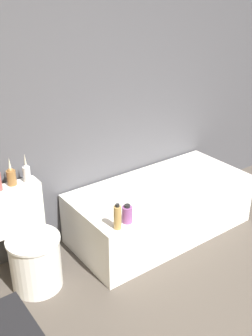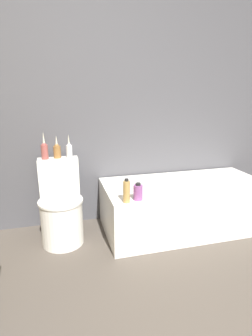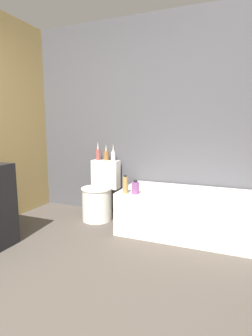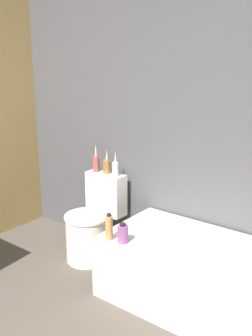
# 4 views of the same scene
# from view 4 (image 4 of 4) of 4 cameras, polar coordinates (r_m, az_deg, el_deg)

# --- Properties ---
(wall_back_tiled) EXTENTS (6.40, 0.06, 2.60)m
(wall_back_tiled) POSITION_cam_4_polar(r_m,az_deg,el_deg) (3.32, 5.21, 7.44)
(wall_back_tiled) COLOR #4C4C51
(wall_back_tiled) RESTS_ON ground_plane
(bathtub) EXTENTS (1.65, 0.77, 0.48)m
(bathtub) POSITION_cam_4_polar(r_m,az_deg,el_deg) (2.98, 12.71, -15.70)
(bathtub) COLOR white
(bathtub) RESTS_ON ground
(toilet) EXTENTS (0.40, 0.54, 0.75)m
(toilet) POSITION_cam_4_polar(r_m,az_deg,el_deg) (3.61, -4.90, -8.34)
(toilet) COLOR white
(toilet) RESTS_ON ground
(vase_gold) EXTENTS (0.06, 0.06, 0.26)m
(vase_gold) POSITION_cam_4_polar(r_m,az_deg,el_deg) (3.63, -4.37, 0.84)
(vase_gold) COLOR #994C47
(vase_gold) RESTS_ON toilet
(vase_silver) EXTENTS (0.07, 0.07, 0.22)m
(vase_silver) POSITION_cam_4_polar(r_m,az_deg,el_deg) (3.58, -2.79, 0.42)
(vase_silver) COLOR olive
(vase_silver) RESTS_ON toilet
(vase_bronze) EXTENTS (0.06, 0.06, 0.23)m
(vase_bronze) POSITION_cam_4_polar(r_m,az_deg,el_deg) (3.50, -1.54, 0.08)
(vase_bronze) COLOR silver
(vase_bronze) RESTS_ON toilet
(shampoo_bottle_tall) EXTENTS (0.06, 0.06, 0.21)m
(shampoo_bottle_tall) POSITION_cam_4_polar(r_m,az_deg,el_deg) (2.90, -2.49, -8.63)
(shampoo_bottle_tall) COLOR tan
(shampoo_bottle_tall) RESTS_ON bathtub
(shampoo_bottle_short) EXTENTS (0.08, 0.08, 0.15)m
(shampoo_bottle_short) POSITION_cam_4_polar(r_m,az_deg,el_deg) (2.87, -0.47, -9.50)
(shampoo_bottle_short) COLOR #8C4C8C
(shampoo_bottle_short) RESTS_ON bathtub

